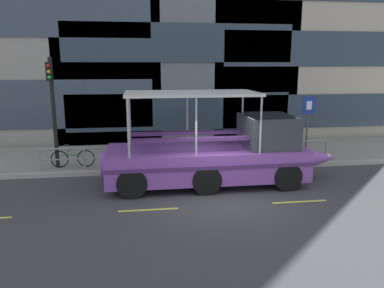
{
  "coord_description": "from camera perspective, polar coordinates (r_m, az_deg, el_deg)",
  "views": [
    {
      "loc": [
        -2.58,
        -11.34,
        4.29
      ],
      "look_at": [
        -0.62,
        2.41,
        1.3
      ],
      "focal_mm": 34.6,
      "sensor_mm": 36.0,
      "label": 1
    }
  ],
  "objects": [
    {
      "name": "ground_plane",
      "position": [
        12.4,
        4.44,
        -8.14
      ],
      "size": [
        120.0,
        120.0,
        0.0
      ],
      "primitive_type": "plane",
      "color": "#3D3D3F"
    },
    {
      "name": "sidewalk",
      "position": [
        17.64,
        0.52,
        -1.62
      ],
      "size": [
        32.0,
        4.8,
        0.18
      ],
      "primitive_type": "cube",
      "color": "gray",
      "rests_on": "ground_plane"
    },
    {
      "name": "curb_edge",
      "position": [
        15.27,
        1.92,
        -3.83
      ],
      "size": [
        32.0,
        0.18,
        0.18
      ],
      "primitive_type": "cube",
      "color": "#B2ADA3",
      "rests_on": "ground_plane"
    },
    {
      "name": "lane_centreline",
      "position": [
        11.68,
        5.28,
        -9.44
      ],
      "size": [
        25.8,
        0.12,
        0.01
      ],
      "color": "#DBD64C",
      "rests_on": "ground_plane"
    },
    {
      "name": "curb_guardrail",
      "position": [
        15.34,
        -0.21,
        -1.1
      ],
      "size": [
        12.11,
        0.09,
        0.89
      ],
      "color": "gray",
      "rests_on": "sidewalk"
    },
    {
      "name": "traffic_light_pole",
      "position": [
        15.67,
        -20.69,
        6.03
      ],
      "size": [
        0.24,
        0.46,
        4.4
      ],
      "color": "black",
      "rests_on": "sidewalk"
    },
    {
      "name": "parking_sign",
      "position": [
        16.88,
        17.44,
        4.0
      ],
      "size": [
        0.6,
        0.12,
        2.77
      ],
      "color": "#4C4F54",
      "rests_on": "sidewalk"
    },
    {
      "name": "leaned_bicycle",
      "position": [
        15.84,
        -17.9,
        -2.09
      ],
      "size": [
        1.74,
        0.46,
        0.96
      ],
      "color": "black",
      "rests_on": "sidewalk"
    },
    {
      "name": "duck_tour_boat",
      "position": [
        13.54,
        4.31,
        -1.67
      ],
      "size": [
        8.84,
        2.63,
        3.36
      ],
      "color": "purple",
      "rests_on": "ground_plane"
    },
    {
      "name": "pedestrian_near_bow",
      "position": [
        17.42,
        10.31,
        1.7
      ],
      "size": [
        0.26,
        0.47,
        1.68
      ],
      "color": "#47423D",
      "rests_on": "sidewalk"
    }
  ]
}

